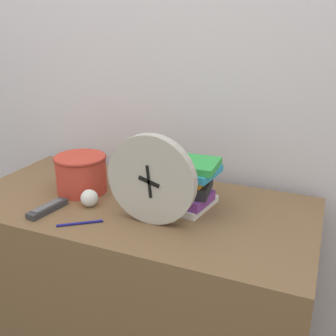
{
  "coord_description": "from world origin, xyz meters",
  "views": [
    {
      "loc": [
        0.59,
        -0.8,
        1.35
      ],
      "look_at": [
        0.13,
        0.27,
        0.92
      ],
      "focal_mm": 42.0,
      "sensor_mm": 36.0,
      "label": 1
    }
  ],
  "objects_px": {
    "book_stack": "(182,182)",
    "crumpled_paper_ball": "(89,198)",
    "basket": "(81,172)",
    "tv_remote": "(47,208)",
    "desk_clock": "(151,180)",
    "pen": "(80,223)"
  },
  "relations": [
    {
      "from": "book_stack",
      "to": "basket",
      "type": "height_order",
      "value": "book_stack"
    },
    {
      "from": "book_stack",
      "to": "basket",
      "type": "xyz_separation_m",
      "value": [
        -0.38,
        -0.03,
        -0.01
      ]
    },
    {
      "from": "desk_clock",
      "to": "book_stack",
      "type": "bearing_deg",
      "value": 74.04
    },
    {
      "from": "basket",
      "to": "crumpled_paper_ball",
      "type": "xyz_separation_m",
      "value": [
        0.1,
        -0.1,
        -0.04
      ]
    },
    {
      "from": "basket",
      "to": "pen",
      "type": "height_order",
      "value": "basket"
    },
    {
      "from": "book_stack",
      "to": "pen",
      "type": "distance_m",
      "value": 0.36
    },
    {
      "from": "desk_clock",
      "to": "book_stack",
      "type": "distance_m",
      "value": 0.17
    },
    {
      "from": "desk_clock",
      "to": "book_stack",
      "type": "xyz_separation_m",
      "value": [
        0.04,
        0.15,
        -0.06
      ]
    },
    {
      "from": "crumpled_paper_ball",
      "to": "book_stack",
      "type": "bearing_deg",
      "value": 24.18
    },
    {
      "from": "desk_clock",
      "to": "pen",
      "type": "height_order",
      "value": "desk_clock"
    },
    {
      "from": "book_stack",
      "to": "desk_clock",
      "type": "bearing_deg",
      "value": -105.96
    },
    {
      "from": "basket",
      "to": "pen",
      "type": "bearing_deg",
      "value": -57.27
    },
    {
      "from": "tv_remote",
      "to": "crumpled_paper_ball",
      "type": "bearing_deg",
      "value": 40.55
    },
    {
      "from": "tv_remote",
      "to": "pen",
      "type": "bearing_deg",
      "value": -12.43
    },
    {
      "from": "desk_clock",
      "to": "tv_remote",
      "type": "relative_size",
      "value": 1.84
    },
    {
      "from": "basket",
      "to": "tv_remote",
      "type": "xyz_separation_m",
      "value": [
        -0.01,
        -0.19,
        -0.06
      ]
    },
    {
      "from": "basket",
      "to": "desk_clock",
      "type": "bearing_deg",
      "value": -19.27
    },
    {
      "from": "basket",
      "to": "crumpled_paper_ball",
      "type": "distance_m",
      "value": 0.14
    },
    {
      "from": "desk_clock",
      "to": "book_stack",
      "type": "relative_size",
      "value": 1.16
    },
    {
      "from": "desk_clock",
      "to": "tv_remote",
      "type": "xyz_separation_m",
      "value": [
        -0.35,
        -0.07,
        -0.13
      ]
    },
    {
      "from": "book_stack",
      "to": "crumpled_paper_ball",
      "type": "relative_size",
      "value": 4.16
    },
    {
      "from": "tv_remote",
      "to": "crumpled_paper_ball",
      "type": "height_order",
      "value": "crumpled_paper_ball"
    }
  ]
}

